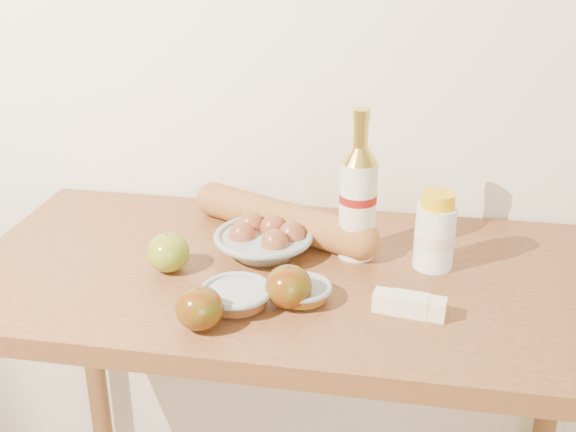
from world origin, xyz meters
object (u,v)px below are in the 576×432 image
object	(u,v)px
bourbon_bottle	(358,199)
egg_bowl	(264,240)
cream_bottle	(435,233)
table	(291,326)
baguette	(283,219)

from	to	relation	value
bourbon_bottle	egg_bowl	world-z (taller)	bourbon_bottle
cream_bottle	egg_bowl	world-z (taller)	cream_bottle
table	bourbon_bottle	world-z (taller)	bourbon_bottle
table	egg_bowl	bearing A→B (deg)	137.73
bourbon_bottle	baguette	world-z (taller)	bourbon_bottle
cream_bottle	egg_bowl	distance (m)	0.32
cream_bottle	egg_bowl	size ratio (longest dim) A/B	0.60
table	cream_bottle	size ratio (longest dim) A/B	8.22
baguette	egg_bowl	bearing A→B (deg)	-78.41
bourbon_bottle	cream_bottle	size ratio (longest dim) A/B	1.96
bourbon_bottle	cream_bottle	bearing A→B (deg)	-31.44
cream_bottle	baguette	world-z (taller)	cream_bottle
baguette	bourbon_bottle	bearing A→B (deg)	2.99
cream_bottle	bourbon_bottle	bearing A→B (deg)	171.85
table	baguette	xyz separation A→B (m)	(-0.04, 0.14, 0.16)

